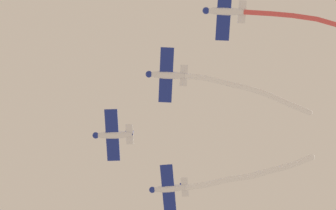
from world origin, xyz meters
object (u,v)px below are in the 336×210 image
object	(u,v)px
airplane_slot	(224,11)
airplane_lead	(113,135)
airplane_left_wing	(167,75)
airplane_right_wing	(169,189)

from	to	relation	value
airplane_slot	airplane_lead	bearing A→B (deg)	-51.09
airplane_left_wing	airplane_right_wing	size ratio (longest dim) A/B	1.02
airplane_left_wing	airplane_slot	world-z (taller)	airplane_left_wing
airplane_right_wing	airplane_lead	bearing A→B (deg)	51.79
airplane_lead	airplane_slot	size ratio (longest dim) A/B	0.99
airplane_right_wing	airplane_left_wing	bearing A→B (deg)	93.76
airplane_left_wing	airplane_slot	size ratio (longest dim) A/B	1.00
airplane_right_wing	airplane_slot	size ratio (longest dim) A/B	0.98
airplane_lead	airplane_right_wing	bearing A→B (deg)	-131.38
airplane_lead	airplane_left_wing	xyz separation A→B (m)	(-7.95, -8.68, 0.00)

